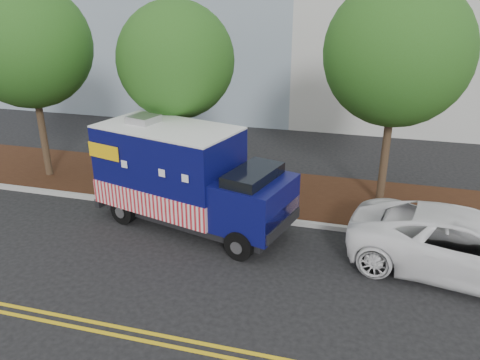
# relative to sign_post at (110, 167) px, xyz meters

# --- Properties ---
(ground) EXTENTS (120.00, 120.00, 0.00)m
(ground) POSITION_rel_sign_post_xyz_m (2.51, -1.70, -1.20)
(ground) COLOR black
(ground) RESTS_ON ground
(curb) EXTENTS (120.00, 0.18, 0.15)m
(curb) POSITION_rel_sign_post_xyz_m (2.51, -0.30, -1.12)
(curb) COLOR #9E9E99
(curb) RESTS_ON ground
(mulch_strip) EXTENTS (120.00, 4.00, 0.15)m
(mulch_strip) POSITION_rel_sign_post_xyz_m (2.51, 1.80, -1.12)
(mulch_strip) COLOR black
(mulch_strip) RESTS_ON ground
(centerline_near) EXTENTS (120.00, 0.10, 0.01)m
(centerline_near) POSITION_rel_sign_post_xyz_m (2.51, -6.15, -1.19)
(centerline_near) COLOR gold
(centerline_near) RESTS_ON ground
(centerline_far) EXTENTS (120.00, 0.10, 0.01)m
(centerline_far) POSITION_rel_sign_post_xyz_m (2.51, -6.40, -1.19)
(centerline_far) COLOR gold
(centerline_far) RESTS_ON ground
(tree_a) EXTENTS (4.44, 4.44, 7.28)m
(tree_a) POSITION_rel_sign_post_xyz_m (-3.41, 1.10, 3.85)
(tree_a) COLOR #38281C
(tree_a) RESTS_ON ground
(tree_b) EXTENTS (3.95, 3.95, 6.67)m
(tree_b) POSITION_rel_sign_post_xyz_m (2.05, 1.44, 3.48)
(tree_b) COLOR #38281C
(tree_b) RESTS_ON ground
(tree_c) EXTENTS (4.53, 4.53, 7.37)m
(tree_c) POSITION_rel_sign_post_xyz_m (9.12, 1.94, 3.90)
(tree_c) COLOR #38281C
(tree_c) RESTS_ON ground
(sign_post) EXTENTS (0.06, 0.06, 2.40)m
(sign_post) POSITION_rel_sign_post_xyz_m (0.00, 0.00, 0.00)
(sign_post) COLOR #473828
(sign_post) RESTS_ON ground
(food_truck) EXTENTS (6.61, 3.80, 3.29)m
(food_truck) POSITION_rel_sign_post_xyz_m (3.18, -1.05, 0.29)
(food_truck) COLOR black
(food_truck) RESTS_ON ground
(white_car) EXTENTS (6.32, 3.75, 1.65)m
(white_car) POSITION_rel_sign_post_xyz_m (11.22, -1.83, -0.38)
(white_car) COLOR white
(white_car) RESTS_ON ground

